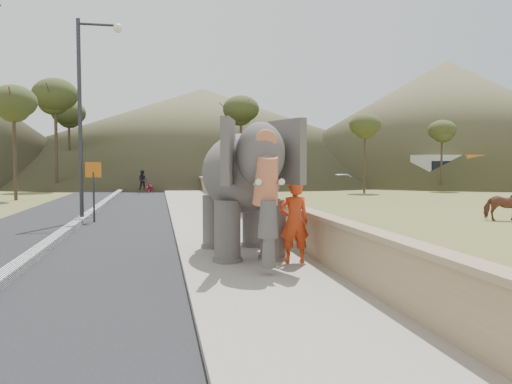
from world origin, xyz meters
The scene contains 15 objects.
ground centered at (0.00, 0.00, 0.00)m, with size 160.00×160.00×0.00m, color olive.
road centered at (-5.00, 10.00, 0.01)m, with size 7.00×120.00×0.03m, color black.
median centered at (-5.00, 10.00, 0.11)m, with size 0.35×120.00×0.22m, color black.
walkway centered at (0.00, 10.00, 0.07)m, with size 3.00×120.00×0.15m, color #9E9687.
parapet centered at (1.65, 10.00, 0.55)m, with size 0.30×120.00×1.10m, color tan.
lamppost centered at (-4.69, 11.58, 4.87)m, with size 1.76×0.36×8.00m.
signboard centered at (-4.50, 11.30, 1.64)m, with size 0.60×0.08×2.40m.
cow centered at (11.83, 8.66, 0.65)m, with size 0.70×1.55×1.31m, color brown.
distant_car centered at (15.26, 35.45, 0.72)m, with size 1.70×4.23×1.44m, color silver.
bus_white centered at (26.76, 33.71, 1.55)m, with size 2.50×11.00×3.10m, color silver.
hill_right centered at (36.00, 52.00, 8.00)m, with size 56.00×56.00×16.00m, color brown.
hill_far centered at (5.00, 70.00, 7.00)m, with size 80.00×80.00×14.00m, color brown.
elephant_and_man centered at (0.02, 2.80, 1.68)m, with size 2.45×4.36×3.09m.
motorcyclist centered at (-2.89, 30.72, 0.71)m, with size 1.47×1.79×1.82m.
trees centered at (-2.26, 29.21, 4.25)m, with size 48.48×40.95×9.68m.
Camera 1 is at (-2.00, -9.18, 2.37)m, focal length 35.00 mm.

